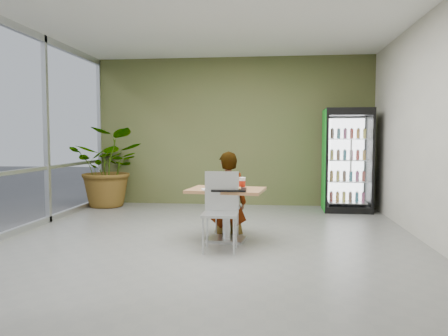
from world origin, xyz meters
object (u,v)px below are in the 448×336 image
(dining_table, at_px, (226,204))
(seated_woman, at_px, (228,202))
(soda_cup, at_px, (242,183))
(beverage_fridge, at_px, (347,160))
(cafeteria_tray, at_px, (229,190))
(chair_far, at_px, (228,201))
(chair_near, at_px, (221,204))
(potted_plant, at_px, (110,167))

(dining_table, bearing_deg, seated_woman, 93.15)
(soda_cup, xyz_separation_m, beverage_fridge, (1.90, 2.79, 0.19))
(seated_woman, xyz_separation_m, cafeteria_tray, (0.09, -0.75, 0.28))
(soda_cup, bearing_deg, chair_far, 118.33)
(chair_far, height_order, soda_cup, soda_cup)
(cafeteria_tray, bearing_deg, dining_table, 104.94)
(chair_near, relative_size, soda_cup, 6.21)
(soda_cup, bearing_deg, chair_near, -119.13)
(chair_far, bearing_deg, soda_cup, 120.11)
(chair_far, distance_m, potted_plant, 3.66)
(chair_near, bearing_deg, soda_cup, 60.15)
(dining_table, xyz_separation_m, potted_plant, (-2.80, 2.84, 0.30))
(seated_woman, relative_size, beverage_fridge, 0.76)
(dining_table, distance_m, chair_near, 0.46)
(dining_table, bearing_deg, beverage_fridge, 52.65)
(dining_table, height_order, potted_plant, potted_plant)
(soda_cup, bearing_deg, beverage_fridge, 55.76)
(chair_far, distance_m, chair_near, 0.93)
(seated_woman, bearing_deg, beverage_fridge, -131.63)
(dining_table, bearing_deg, chair_far, 93.77)
(soda_cup, bearing_deg, seated_woman, 116.13)
(dining_table, height_order, chair_far, chair_far)
(dining_table, distance_m, soda_cup, 0.37)
(dining_table, height_order, chair_near, chair_near)
(cafeteria_tray, distance_m, potted_plant, 4.21)
(potted_plant, bearing_deg, chair_near, -49.82)
(dining_table, height_order, cafeteria_tray, cafeteria_tray)
(chair_near, height_order, cafeteria_tray, chair_near)
(soda_cup, relative_size, potted_plant, 0.10)
(beverage_fridge, bearing_deg, cafeteria_tray, -123.17)
(dining_table, distance_m, beverage_fridge, 3.54)
(seated_woman, distance_m, beverage_fridge, 3.18)
(seated_woman, bearing_deg, chair_far, 87.84)
(cafeteria_tray, bearing_deg, chair_far, 97.63)
(seated_woman, relative_size, soda_cup, 9.50)
(dining_table, xyz_separation_m, soda_cup, (0.23, -0.01, 0.29))
(chair_far, relative_size, seated_woman, 0.56)
(seated_woman, height_order, beverage_fridge, beverage_fridge)
(chair_far, xyz_separation_m, beverage_fridge, (2.16, 2.32, 0.51))
(chair_near, distance_m, cafeteria_tray, 0.28)
(chair_far, bearing_deg, cafeteria_tray, 99.42)
(chair_near, height_order, potted_plant, potted_plant)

